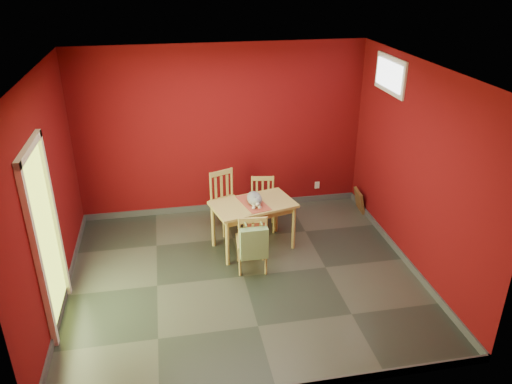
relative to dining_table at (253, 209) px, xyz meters
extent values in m
plane|color=#2D342D|center=(-0.26, -0.71, -0.62)|extent=(4.50, 4.50, 0.00)
plane|color=#5F090C|center=(-0.26, 1.29, 0.73)|extent=(4.50, 0.00, 4.50)
plane|color=#5F090C|center=(-0.26, -2.71, 0.73)|extent=(4.50, 0.00, 4.50)
plane|color=#5F090C|center=(-2.51, -0.71, 0.73)|extent=(0.00, 4.00, 4.00)
plane|color=#5F090C|center=(1.99, -0.71, 0.73)|extent=(0.00, 4.00, 4.00)
plane|color=white|center=(-0.26, -0.71, 2.08)|extent=(4.50, 4.50, 0.00)
cube|color=#3F4244|center=(-0.26, 1.28, -0.57)|extent=(4.50, 0.02, 0.10)
cube|color=#3F4244|center=(-2.50, -0.71, -0.57)|extent=(0.03, 4.00, 0.10)
cube|color=#3F4244|center=(1.98, -0.71, -0.57)|extent=(0.03, 4.00, 0.10)
cube|color=#B7D838|center=(-2.50, -1.11, 0.41)|extent=(0.02, 0.85, 2.05)
cube|color=white|center=(-2.47, -1.57, 0.45)|extent=(0.06, 0.08, 2.13)
cube|color=white|center=(-2.47, -0.64, 0.45)|extent=(0.06, 0.08, 2.13)
cube|color=white|center=(-2.47, -1.11, 1.47)|extent=(0.06, 1.01, 0.08)
cube|color=white|center=(1.97, 0.29, 1.73)|extent=(0.03, 0.90, 0.50)
cube|color=white|center=(1.95, 0.29, 1.73)|extent=(0.02, 0.76, 0.36)
cube|color=silver|center=(1.34, 1.28, -0.32)|extent=(0.08, 0.02, 0.12)
cube|color=tan|center=(0.00, 0.00, 0.07)|extent=(1.25, 0.92, 0.04)
cube|color=tan|center=(0.00, 0.00, 0.00)|extent=(1.12, 0.78, 0.09)
cylinder|color=tan|center=(-0.42, -0.39, -0.28)|extent=(0.05, 0.05, 0.67)
cylinder|color=tan|center=(-0.56, 0.14, -0.28)|extent=(0.05, 0.05, 0.67)
cylinder|color=tan|center=(0.56, -0.14, -0.28)|extent=(0.05, 0.05, 0.67)
cylinder|color=tan|center=(0.42, 0.39, -0.28)|extent=(0.05, 0.05, 0.67)
cube|color=#A0402F|center=(0.00, 0.00, 0.09)|extent=(0.43, 0.65, 0.01)
cube|color=#A0402F|center=(0.00, -0.30, -0.06)|extent=(0.28, 0.08, 0.30)
cube|color=tan|center=(-0.28, 0.60, -0.18)|extent=(0.56, 0.56, 0.04)
cylinder|color=tan|center=(-0.38, 0.37, -0.41)|extent=(0.04, 0.04, 0.42)
cylinder|color=tan|center=(-0.52, 0.70, -0.41)|extent=(0.04, 0.04, 0.42)
cylinder|color=tan|center=(-0.04, 0.51, -0.41)|extent=(0.04, 0.04, 0.42)
cylinder|color=tan|center=(-0.18, 0.84, -0.41)|extent=(0.04, 0.04, 0.42)
cylinder|color=tan|center=(-0.52, 0.70, 0.07)|extent=(0.04, 0.04, 0.46)
cylinder|color=tan|center=(-0.18, 0.84, 0.07)|extent=(0.04, 0.04, 0.46)
cube|color=tan|center=(-0.35, 0.77, 0.25)|extent=(0.37, 0.18, 0.07)
cube|color=tan|center=(-0.44, 0.73, 0.03)|extent=(0.04, 0.03, 0.35)
cube|color=tan|center=(-0.35, 0.77, 0.03)|extent=(0.04, 0.03, 0.35)
cube|color=tan|center=(-0.26, 0.81, 0.03)|extent=(0.04, 0.03, 0.35)
cube|color=tan|center=(0.25, 0.52, -0.23)|extent=(0.43, 0.43, 0.04)
cylinder|color=tan|center=(0.06, 0.39, -0.43)|extent=(0.03, 0.03, 0.37)
cylinder|color=tan|center=(0.12, 0.71, -0.43)|extent=(0.03, 0.03, 0.37)
cylinder|color=tan|center=(0.38, 0.34, -0.43)|extent=(0.03, 0.03, 0.37)
cylinder|color=tan|center=(0.43, 0.66, -0.43)|extent=(0.03, 0.03, 0.37)
cylinder|color=tan|center=(0.12, 0.71, -0.02)|extent=(0.03, 0.03, 0.40)
cylinder|color=tan|center=(0.43, 0.66, -0.02)|extent=(0.03, 0.03, 0.40)
cube|color=tan|center=(0.27, 0.68, 0.15)|extent=(0.34, 0.09, 0.06)
cube|color=tan|center=(0.19, 0.70, -0.05)|extent=(0.03, 0.02, 0.31)
cube|color=tan|center=(0.27, 0.68, -0.05)|extent=(0.03, 0.02, 0.31)
cube|color=tan|center=(0.36, 0.67, -0.05)|extent=(0.03, 0.02, 0.31)
cube|color=tan|center=(-0.12, -0.52, -0.21)|extent=(0.43, 0.43, 0.04)
cylinder|color=tan|center=(0.07, -0.37, -0.42)|extent=(0.03, 0.03, 0.39)
cylinder|color=tan|center=(0.04, -0.71, -0.42)|extent=(0.03, 0.03, 0.39)
cylinder|color=tan|center=(-0.27, -0.34, -0.42)|extent=(0.03, 0.03, 0.39)
cylinder|color=tan|center=(-0.30, -0.68, -0.42)|extent=(0.03, 0.03, 0.39)
cylinder|color=tan|center=(0.04, -0.71, 0.03)|extent=(0.03, 0.03, 0.43)
cylinder|color=tan|center=(-0.30, -0.68, 0.03)|extent=(0.03, 0.03, 0.43)
cube|color=tan|center=(-0.13, -0.69, 0.20)|extent=(0.36, 0.07, 0.07)
cube|color=tan|center=(-0.04, -0.70, -0.01)|extent=(0.03, 0.02, 0.33)
cube|color=tan|center=(-0.13, -0.69, -0.01)|extent=(0.03, 0.02, 0.33)
cube|color=tan|center=(-0.23, -0.68, -0.01)|extent=(0.03, 0.02, 0.33)
cube|color=#709760|center=(-0.13, -0.77, -0.09)|extent=(0.36, 0.11, 0.42)
cylinder|color=#709760|center=(-0.23, -0.71, 0.18)|extent=(0.02, 0.18, 0.02)
cylinder|color=#709760|center=(-0.03, -0.71, 0.18)|extent=(0.02, 0.18, 0.02)
cube|color=brown|center=(1.93, 0.81, -0.44)|extent=(0.14, 0.36, 0.36)
cube|color=black|center=(1.93, 0.81, -0.44)|extent=(0.10, 0.25, 0.25)
camera|label=1|loc=(-1.12, -6.12, 3.19)|focal=35.00mm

